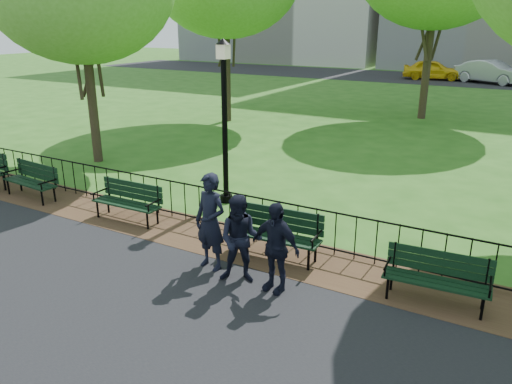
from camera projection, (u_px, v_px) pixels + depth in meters
The scene contains 14 objects.
ground at pixel (236, 287), 8.52m from camera, with size 120.00×120.00×0.00m, color #275817.
dirt_strip at pixel (277, 253), 9.75m from camera, with size 60.00×1.60×0.01m, color #3B2618.
far_street at pixel (484, 81), 37.23m from camera, with size 70.00×9.00×0.01m, color black.
iron_fence at pixel (289, 222), 10.00m from camera, with size 24.06×0.06×1.00m.
park_bench_main at pixel (262, 225), 9.50m from camera, with size 1.84×0.67×1.03m.
park_bench_left_a at pixel (129, 197), 11.24m from camera, with size 1.70×0.57×0.96m.
park_bench_left_b at pixel (33, 177), 12.68m from camera, with size 1.74×0.67×0.97m.
park_bench_right_a at pixel (438, 273), 7.91m from camera, with size 1.66×0.62×0.93m.
lamppost at pixel (225, 117), 11.85m from camera, with size 0.35×0.35×3.94m.
person_left at pixel (210, 222), 8.92m from camera, with size 0.65×0.43×1.79m, color black.
person_mid at pixel (241, 239), 8.48m from camera, with size 0.76×0.40×1.57m, color black.
person_right at pixel (275, 247), 8.19m from camera, with size 0.92×0.38×1.56m, color black.
taxi at pixel (433, 70), 38.06m from camera, with size 1.75×4.36×1.48m, color gold.
sedan_silver at pixel (491, 72), 35.70m from camera, with size 1.73×4.97×1.64m, color #9B9CA2.
Camera 1 is at (4.04, -6.36, 4.32)m, focal length 35.00 mm.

